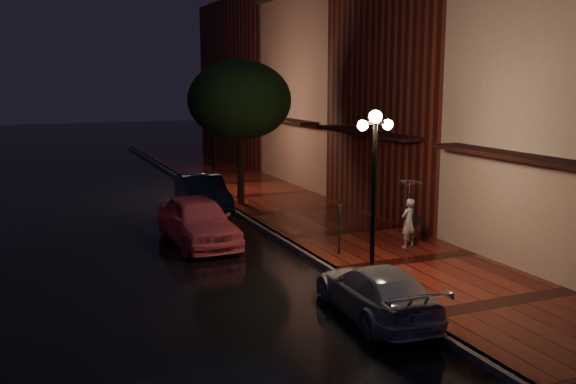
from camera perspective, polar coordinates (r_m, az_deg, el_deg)
name	(u,v)px	position (r m, az deg, el deg)	size (l,w,h in m)	color
ground	(283,242)	(20.72, -0.41, -4.50)	(120.00, 120.00, 0.00)	black
sidewalk	(345,234)	(21.63, 5.11, -3.70)	(4.50, 60.00, 0.15)	#400F0B
curb	(283,240)	(20.70, -0.41, -4.29)	(0.25, 60.00, 0.15)	#595451
storefront_mid	(434,70)	(25.22, 12.87, 10.49)	(5.00, 8.00, 11.00)	#511914
storefront_far	(337,93)	(32.08, 4.36, 8.80)	(5.00, 8.00, 9.00)	#8C5951
storefront_extra	(265,81)	(41.22, -2.09, 9.81)	(5.00, 12.00, 10.00)	#511914
streetlamp_near	(374,186)	(15.94, 7.64, 0.54)	(0.96, 0.36, 4.31)	black
streetlamp_far	(213,138)	(28.79, -6.66, 4.82)	(0.96, 0.36, 4.31)	black
street_tree	(240,103)	(25.89, -4.29, 7.92)	(4.16, 4.16, 5.80)	black
pink_car	(198,220)	(20.54, -8.03, -2.51)	(1.82, 4.53, 1.55)	#EF6270
navy_car	(202,193)	(25.47, -7.64, -0.12)	(1.56, 4.48, 1.48)	black
silver_car	(376,291)	(14.45, 7.84, -8.75)	(1.63, 4.01, 1.16)	#ABAAB2
woman_with_umbrella	(409,202)	(19.58, 10.73, -0.90)	(0.88, 0.89, 2.11)	white
parking_meter	(340,224)	(18.68, 4.60, -2.87)	(0.16, 0.14, 1.47)	black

